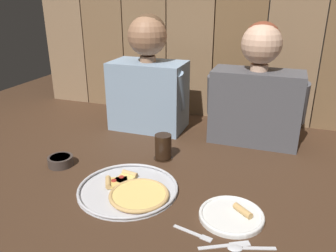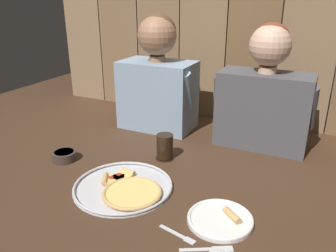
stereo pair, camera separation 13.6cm
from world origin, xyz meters
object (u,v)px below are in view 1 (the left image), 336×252
Objects in this scene: pizza_tray at (131,190)px; diner_right at (257,91)px; drinking_glass at (163,147)px; dipping_bowl at (60,160)px; diner_left at (148,78)px; dinner_plate at (232,215)px.

diner_right reaches higher than pizza_tray.
dipping_bowl is (-0.39, -0.20, -0.03)m from drinking_glass.
diner_right is (0.55, -0.00, -0.02)m from diner_left.
diner_left reaches higher than diner_right.
dipping_bowl reaches higher than pizza_tray.
diner_left is 0.55m from diner_right.
diner_left is at bearing 121.59° from drinking_glass.
diner_right is (0.35, 0.33, 0.20)m from drinking_glass.
pizza_tray is 0.65× the size of diner_right.
diner_left is 1.04× the size of diner_right.
dipping_bowl is 0.18× the size of diner_left.
diner_left reaches higher than pizza_tray.
drinking_glass is (-0.36, 0.32, 0.05)m from dinner_plate.
drinking_glass reaches higher than dipping_bowl.
diner_right is at bearing 90.58° from dinner_plate.
dinner_plate is 0.37× the size of diner_right.
dinner_plate is at bearing -49.43° from diner_left.
dinner_plate is at bearing -42.27° from drinking_glass.
dinner_plate is 0.48m from drinking_glass.
drinking_glass reaches higher than pizza_tray.
pizza_tray is 0.76m from diner_right.
dipping_bowl is 0.61m from diner_left.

